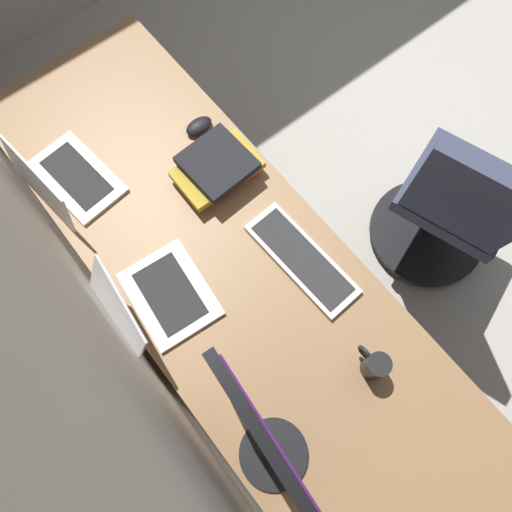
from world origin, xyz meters
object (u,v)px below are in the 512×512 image
drawer_pedestal (238,314)px  keyboard_main (302,259)px  office_chair (453,207)px  monitor_primary (278,460)px  book_stack_near (217,168)px  coffee_mug (375,365)px  laptop_leftmost (62,180)px  laptop_left (150,302)px  mouse_main (199,126)px

drawer_pedestal → keyboard_main: (-0.06, -0.23, 0.39)m
keyboard_main → office_chair: (-0.16, -0.71, -0.28)m
monitor_primary → keyboard_main: bearing=-48.2°
book_stack_near → office_chair: bearing=-128.6°
drawer_pedestal → coffee_mug: bearing=-159.3°
laptop_leftmost → office_chair: bearing=-126.9°
monitor_primary → laptop_left: size_ratio=1.57×
drawer_pedestal → mouse_main: mouse_main is taller
mouse_main → book_stack_near: book_stack_near is taller
book_stack_near → coffee_mug: size_ratio=2.58×
keyboard_main → mouse_main: 0.62m
coffee_mug → drawer_pedestal: bearing=20.7°
laptop_left → coffee_mug: 0.71m
monitor_primary → laptop_leftmost: monitor_primary is taller
coffee_mug → office_chair: 0.87m
book_stack_near → office_chair: office_chair is taller
coffee_mug → office_chair: size_ratio=0.12×
laptop_left → mouse_main: (0.44, -0.51, -0.03)m
laptop_leftmost → mouse_main: 0.51m
office_chair → coffee_mug: bearing=107.1°
drawer_pedestal → office_chair: (-0.22, -0.94, 0.11)m
laptop_leftmost → coffee_mug: 1.18m
mouse_main → coffee_mug: (-1.02, 0.10, 0.04)m
laptop_leftmost → mouse_main: laptop_leftmost is taller
laptop_leftmost → laptop_left: 0.54m
laptop_leftmost → coffee_mug: (-1.12, -0.40, 0.01)m
laptop_left → book_stack_near: laptop_left is taller
laptop_leftmost → book_stack_near: size_ratio=1.23×
monitor_primary → keyboard_main: size_ratio=1.31×
coffee_mug → laptop_left: bearing=35.4°
drawer_pedestal → laptop_left: size_ratio=1.95×
coffee_mug → office_chair: office_chair is taller
drawer_pedestal → keyboard_main: size_ratio=1.63×
drawer_pedestal → office_chair: bearing=-103.1°
book_stack_near → laptop_left: bearing=118.7°
monitor_primary → mouse_main: size_ratio=5.36×
drawer_pedestal → laptop_leftmost: laptop_leftmost is taller
monitor_primary → book_stack_near: monitor_primary is taller
laptop_leftmost → monitor_primary: bearing=-179.2°
office_chair → monitor_primary: bearing=101.7°
coffee_mug → laptop_leftmost: bearing=19.7°
office_chair → laptop_left: bearing=74.0°
monitor_primary → coffee_mug: bearing=-89.6°
drawer_pedestal → office_chair: 0.98m
coffee_mug → office_chair: (0.24, -0.77, -0.33)m
drawer_pedestal → office_chair: size_ratio=0.72×
coffee_mug → monitor_primary: bearing=90.4°
mouse_main → coffee_mug: bearing=174.4°
monitor_primary → keyboard_main: (0.40, -0.45, -0.25)m
laptop_leftmost → coffee_mug: bearing=-160.3°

